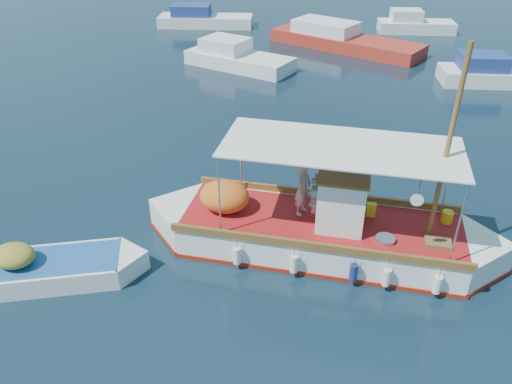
# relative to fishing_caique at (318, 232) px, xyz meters

# --- Properties ---
(ground) EXTENTS (160.00, 160.00, 0.00)m
(ground) POSITION_rel_fishing_caique_xyz_m (-0.58, -0.33, -0.57)
(ground) COLOR black
(ground) RESTS_ON ground
(fishing_caique) EXTENTS (10.68, 3.34, 6.52)m
(fishing_caique) POSITION_rel_fishing_caique_xyz_m (0.00, 0.00, 0.00)
(fishing_caique) COLOR white
(fishing_caique) RESTS_ON ground
(dinghy) EXTENTS (5.05, 3.11, 1.36)m
(dinghy) POSITION_rel_fishing_caique_xyz_m (-6.95, -3.43, -0.29)
(dinghy) COLOR white
(dinghy) RESTS_ON ground
(bg_boat_nw) EXTENTS (6.91, 4.15, 1.80)m
(bg_boat_nw) POSITION_rel_fishing_caique_xyz_m (-7.68, 16.12, -0.08)
(bg_boat_nw) COLOR silver
(bg_boat_nw) RESTS_ON ground
(bg_boat_n) EXTENTS (10.61, 6.44, 1.80)m
(bg_boat_n) POSITION_rel_fishing_caique_xyz_m (-2.24, 22.01, -0.08)
(bg_boat_n) COLOR #AA2B1C
(bg_boat_n) RESTS_ON ground
(bg_boat_ne) EXTENTS (6.29, 3.34, 1.80)m
(bg_boat_ne) POSITION_rel_fishing_caique_xyz_m (6.72, 17.13, -0.08)
(bg_boat_ne) COLOR silver
(bg_boat_ne) RESTS_ON ground
(bg_boat_far_w) EXTENTS (7.48, 3.79, 1.80)m
(bg_boat_far_w) POSITION_rel_fishing_caique_xyz_m (-13.30, 25.17, -0.08)
(bg_boat_far_w) COLOR silver
(bg_boat_far_w) RESTS_ON ground
(bg_boat_far_n) EXTENTS (5.74, 3.09, 1.80)m
(bg_boat_far_n) POSITION_rel_fishing_caique_xyz_m (2.39, 27.71, -0.08)
(bg_boat_far_n) COLOR silver
(bg_boat_far_n) RESTS_ON ground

